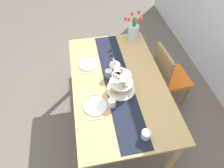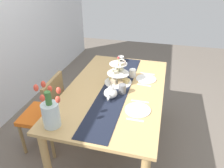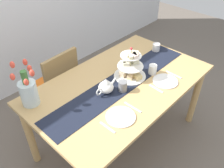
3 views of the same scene
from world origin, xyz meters
name	(u,v)px [view 2 (image 2 of 3)]	position (x,y,z in m)	size (l,w,h in m)	color
ground_plane	(115,143)	(0.00, 0.00, 0.00)	(8.00, 8.00, 0.00)	#6B6056
dining_table	(115,97)	(0.00, 0.00, 0.68)	(1.69, 1.00, 0.78)	tan
chair_left	(47,111)	(-0.22, 0.73, 0.50)	(0.44, 0.44, 0.91)	olive
table_runner	(116,88)	(0.00, -0.01, 0.78)	(1.63, 0.28, 0.00)	black
tiered_cake_stand	(118,75)	(0.13, 0.00, 0.88)	(0.30, 0.30, 0.30)	beige
teapot	(111,93)	(-0.19, 0.00, 0.84)	(0.24, 0.13, 0.14)	white
tulip_vase	(51,112)	(-0.71, 0.35, 0.91)	(0.19, 0.21, 0.39)	silver
cream_jug	(121,59)	(0.69, 0.10, 0.82)	(0.08, 0.08, 0.09)	white
dinner_plate_left	(138,110)	(-0.33, -0.29, 0.78)	(0.23, 0.23, 0.01)	white
fork_left	(135,120)	(-0.47, -0.29, 0.78)	(0.02, 0.15, 0.01)	silver
knife_left	(140,101)	(-0.18, -0.29, 0.78)	(0.01, 0.17, 0.01)	silver
dinner_plate_right	(146,79)	(0.29, -0.29, 0.78)	(0.23, 0.23, 0.01)	white
fork_right	(144,85)	(0.14, -0.29, 0.78)	(0.02, 0.15, 0.01)	silver
knife_right	(147,74)	(0.43, -0.29, 0.78)	(0.01, 0.17, 0.01)	silver
mug_grey	(122,89)	(-0.08, -0.09, 0.83)	(0.08, 0.08, 0.10)	slate
mug_white_text	(133,73)	(0.31, -0.13, 0.83)	(0.08, 0.08, 0.10)	white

